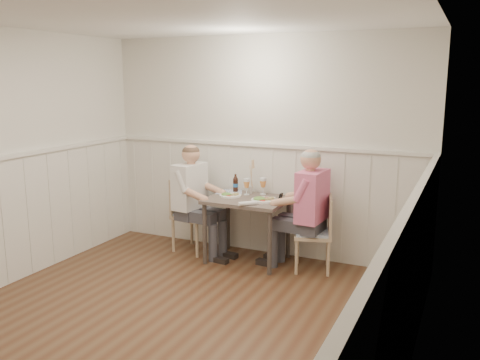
{
  "coord_description": "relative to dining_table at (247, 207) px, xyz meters",
  "views": [
    {
      "loc": [
        2.29,
        -3.33,
        2.1
      ],
      "look_at": [
        -0.01,
        1.64,
        1.0
      ],
      "focal_mm": 38.0,
      "sensor_mm": 36.0,
      "label": 1
    }
  ],
  "objects": [
    {
      "name": "ground_plane",
      "position": [
        0.01,
        -1.84,
        -0.65
      ],
      "size": [
        4.5,
        4.5,
        0.0
      ],
      "primitive_type": "plane",
      "color": "#4C2C1A"
    },
    {
      "name": "room_shell",
      "position": [
        0.01,
        -1.84,
        0.87
      ],
      "size": [
        4.04,
        4.54,
        2.6
      ],
      "color": "silver",
      "rests_on": "ground"
    },
    {
      "name": "wainscot",
      "position": [
        0.01,
        -1.15,
        0.04
      ],
      "size": [
        4.0,
        4.49,
        1.34
      ],
      "color": "silver",
      "rests_on": "ground"
    },
    {
      "name": "dining_table",
      "position": [
        0.0,
        0.0,
        0.0
      ],
      "size": [
        0.9,
        0.7,
        0.75
      ],
      "color": "#50443E",
      "rests_on": "ground"
    },
    {
      "name": "chair_right",
      "position": [
        0.83,
        0.05,
        -0.19
      ],
      "size": [
        0.49,
        0.49,
        0.84
      ],
      "color": "tan",
      "rests_on": "ground"
    },
    {
      "name": "chair_left",
      "position": [
        -0.8,
        0.06,
        -0.16
      ],
      "size": [
        0.48,
        0.48,
        0.9
      ],
      "color": "tan",
      "rests_on": "ground"
    },
    {
      "name": "man_in_pink",
      "position": [
        0.72,
        0.01,
        -0.07
      ],
      "size": [
        0.66,
        0.46,
        1.38
      ],
      "color": "#3F3F47",
      "rests_on": "ground"
    },
    {
      "name": "diner_cream",
      "position": [
        -0.7,
        -0.04,
        -0.08
      ],
      "size": [
        0.66,
        0.46,
        1.36
      ],
      "color": "#3F3F47",
      "rests_on": "ground"
    },
    {
      "name": "plate_man",
      "position": [
        0.22,
        -0.05,
        0.13
      ],
      "size": [
        0.29,
        0.29,
        0.07
      ],
      "color": "white",
      "rests_on": "dining_table"
    },
    {
      "name": "plate_diner",
      "position": [
        -0.23,
        0.0,
        0.12
      ],
      "size": [
        0.26,
        0.26,
        0.06
      ],
      "color": "white",
      "rests_on": "dining_table"
    },
    {
      "name": "beer_glass_a",
      "position": [
        0.09,
        0.25,
        0.24
      ],
      "size": [
        0.08,
        0.08,
        0.2
      ],
      "color": "silver",
      "rests_on": "dining_table"
    },
    {
      "name": "beer_glass_b",
      "position": [
        -0.08,
        0.16,
        0.23
      ],
      "size": [
        0.08,
        0.08,
        0.19
      ],
      "color": "silver",
      "rests_on": "dining_table"
    },
    {
      "name": "beer_bottle",
      "position": [
        -0.26,
        0.24,
        0.2
      ],
      "size": [
        0.06,
        0.06,
        0.22
      ],
      "color": "black",
      "rests_on": "dining_table"
    },
    {
      "name": "rolled_napkin",
      "position": [
        0.14,
        -0.3,
        0.13
      ],
      "size": [
        0.18,
        0.18,
        0.05
      ],
      "color": "white",
      "rests_on": "dining_table"
    },
    {
      "name": "grass_vase",
      "position": [
        -0.07,
        0.25,
        0.3
      ],
      "size": [
        0.05,
        0.05,
        0.43
      ],
      "color": "silver",
      "rests_on": "dining_table"
    },
    {
      "name": "gingham_mat",
      "position": [
        -0.33,
        0.2,
        0.11
      ],
      "size": [
        0.39,
        0.36,
        0.01
      ],
      "color": "#5D77A5",
      "rests_on": "dining_table"
    }
  ]
}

